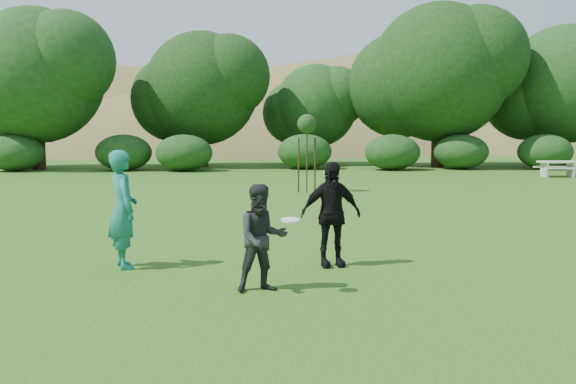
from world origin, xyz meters
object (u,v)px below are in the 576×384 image
object	(u,v)px
sapling	(307,126)
player_black	(331,214)
picnic_table	(558,166)
player_teal	(123,209)
player_grey	(262,238)

from	to	relation	value
sapling	player_black	bearing A→B (deg)	-92.29
player_black	picnic_table	world-z (taller)	player_black
sapling	player_teal	bearing A→B (deg)	-107.94
picnic_table	player_black	bearing A→B (deg)	-124.19
player_teal	sapling	bearing A→B (deg)	-42.86
player_black	picnic_table	xyz separation A→B (m)	(13.05, 19.21, -0.38)
player_black	player_grey	bearing A→B (deg)	-136.99
sapling	picnic_table	size ratio (longest dim) A/B	1.58
player_grey	picnic_table	world-z (taller)	player_grey
player_grey	player_black	world-z (taller)	player_black
player_grey	player_black	bearing A→B (deg)	40.11
player_teal	picnic_table	world-z (taller)	player_teal
player_teal	player_black	distance (m)	3.53
player_teal	player_grey	bearing A→B (deg)	-150.59
player_black	player_teal	bearing A→B (deg)	168.16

